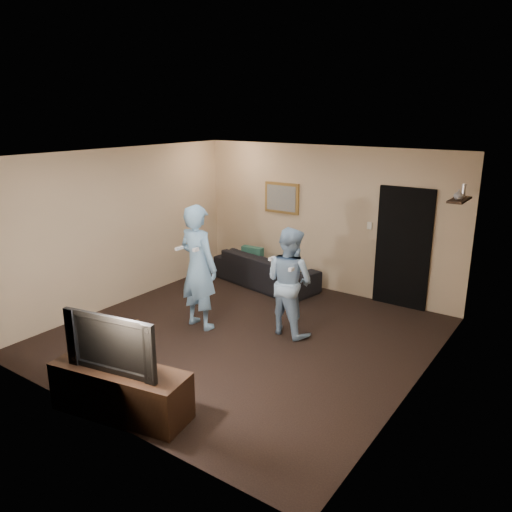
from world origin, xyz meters
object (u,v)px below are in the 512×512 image
Objects in this scene: television at (117,341)px; wii_player_right at (289,281)px; tv_console at (121,391)px; wii_player_left at (198,267)px; sofa at (265,269)px.

television is 0.70× the size of wii_player_right.
wii_player_left is at bearing 99.33° from tv_console.
television is 2.82m from wii_player_right.
sofa is at bearing 96.01° from wii_player_left.
wii_player_left is (0.22, -2.12, 0.64)m from sofa.
wii_player_left is 1.36m from wii_player_right.
sofa is 1.33× the size of tv_console.
tv_console is 2.87m from wii_player_right.
tv_console is (1.02, -4.33, -0.05)m from sofa.
wii_player_right is at bearing 70.68° from television.
sofa is 1.11× the size of wii_player_left.
wii_player_left reaches higher than tv_console.
wii_player_right is at bearing 25.18° from wii_player_left.
wii_player_right reaches higher than tv_console.
wii_player_right is (0.43, 2.79, 0.55)m from tv_console.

